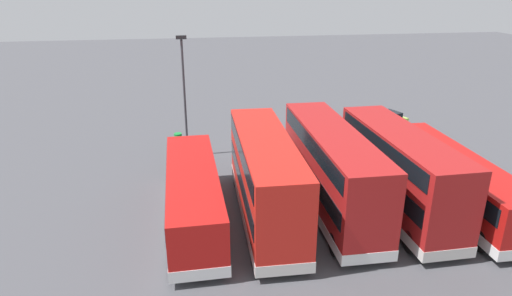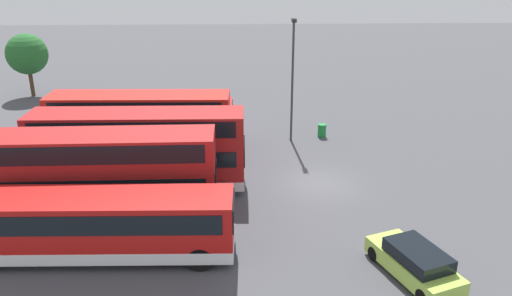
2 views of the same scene
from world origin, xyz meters
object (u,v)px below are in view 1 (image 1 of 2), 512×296
Objects in this scene: bus_double_decker_third at (331,168)px; waste_bin_yellow at (178,139)px; bus_single_deck_near_end at (453,178)px; bus_single_deck_fifth at (193,194)px; bus_double_decker_second at (398,170)px; bus_double_decker_fourth at (265,176)px; car_hatchback_silver at (383,121)px; lamp_post_tall at (184,89)px.

bus_double_decker_third reaches higher than waste_bin_yellow.
bus_single_deck_near_end and bus_single_deck_fifth have the same top height.
bus_double_decker_third is at bearing -5.83° from bus_single_deck_near_end.
bus_double_decker_second reaches higher than waste_bin_yellow.
car_hatchback_silver is (-12.75, -13.28, -1.75)m from bus_double_decker_fourth.
bus_double_decker_fourth is 2.35× the size of car_hatchback_silver.
bus_single_deck_fifth is (3.76, -0.21, -0.83)m from bus_double_decker_fourth.
bus_double_decker_third and bus_double_decker_fourth have the same top height.
bus_double_decker_second is (3.48, 0.19, 0.82)m from bus_single_deck_near_end.
lamp_post_tall is (11.09, -10.24, 2.53)m from bus_double_decker_second.
bus_single_deck_near_end is at bearing 178.97° from bus_double_decker_fourth.
bus_double_decker_fourth reaches higher than bus_single_deck_fifth.
lamp_post_tall reaches higher than bus_double_decker_third.
bus_single_deck_fifth is at bearing -3.15° from bus_double_decker_fourth.
waste_bin_yellow is (0.78, -11.98, -1.15)m from bus_single_deck_fifth.
bus_single_deck_near_end is 2.54× the size of car_hatchback_silver.
bus_single_deck_fifth is (7.51, 0.31, -0.83)m from bus_double_decker_third.
car_hatchback_silver is at bearing -168.34° from lamp_post_tall.
bus_single_deck_fifth is at bearing 90.64° from lamp_post_tall.
bus_double_decker_third is 12.31m from lamp_post_tall.
bus_single_deck_near_end is at bearing 178.42° from bus_single_deck_fifth.
bus_double_decker_fourth is at bearing -1.03° from bus_single_deck_near_end.
lamp_post_tall is 9.02× the size of waste_bin_yellow.
bus_single_deck_fifth is at bearing 93.71° from waste_bin_yellow.
bus_double_decker_third is 12.45× the size of waste_bin_yellow.
bus_single_deck_fifth is 2.31× the size of car_hatchback_silver.
lamp_post_tall reaches higher than bus_double_decker_second.
lamp_post_tall reaches higher than bus_single_deck_near_end.
bus_double_decker_fourth reaches higher than bus_single_deck_near_end.
lamp_post_tall is at bearing 11.66° from car_hatchback_silver.
bus_double_decker_fourth is at bearing 7.84° from bus_double_decker_third.
bus_double_decker_second is at bearing 3.20° from bus_single_deck_near_end.
lamp_post_tall is (16.61, 3.43, 4.27)m from car_hatchback_silver.
bus_double_decker_second is at bearing 137.27° from lamp_post_tall.
car_hatchback_silver is at bearing -141.61° from bus_single_deck_fifth.
car_hatchback_silver is 5.03× the size of waste_bin_yellow.
bus_double_decker_third is at bearing 125.38° from waste_bin_yellow.
bus_single_deck_fifth reaches higher than car_hatchback_silver.
bus_double_decker_second is at bearing 176.90° from bus_single_deck_fifth.
bus_double_decker_third is at bearing 129.22° from lamp_post_tall.
waste_bin_yellow is at bearing 3.61° from car_hatchback_silver.
bus_double_decker_fourth is at bearing 110.42° from waste_bin_yellow.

